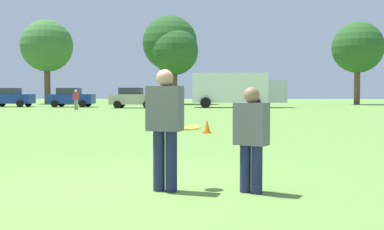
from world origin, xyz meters
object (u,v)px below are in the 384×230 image
Objects in this scene: player_defender at (251,134)px; traffic_cone at (207,126)px; parked_car_near_left at (10,97)px; bystander_far_jogger at (76,98)px; frisbee at (192,128)px; parked_car_mid_left at (71,97)px; player_thrower at (165,123)px; parked_car_center at (133,98)px; box_truck at (237,89)px.

traffic_cone is (-0.84, 9.59, -0.62)m from player_defender.
parked_car_near_left is (-20.42, 36.78, 0.08)m from player_defender.
player_defender is at bearing -68.43° from bystander_far_jogger.
parked_car_near_left reaches higher than frisbee.
parked_car_near_left is at bearing 119.04° from player_defender.
player_thrower is at bearing -70.20° from parked_car_mid_left.
parked_car_near_left is at bearing 169.12° from parked_car_center.
frisbee is 0.06× the size of parked_car_center.
frisbee is 0.03× the size of box_truck.
parked_car_mid_left and parked_car_center have the same top height.
bystander_far_jogger reaches higher than traffic_cone.
box_truck reaches higher than parked_car_mid_left.
parked_car_near_left is at bearing 125.76° from traffic_cone.
player_defender is 5.54× the size of frisbee.
player_defender is 0.36× the size of parked_car_near_left.
bystander_far_jogger reaches higher than player_defender.
bystander_far_jogger is at bearing 111.57° from player_defender.
parked_car_center is at bearing 101.16° from player_thrower.
player_defender is at bearing -60.96° from parked_car_near_left.
player_thrower is at bearing 178.18° from player_defender.
bystander_far_jogger is (-11.03, 29.81, 0.00)m from frisbee.
box_truck is (21.72, -0.77, 0.83)m from parked_car_near_left.
bystander_far_jogger is (-13.18, -5.94, -0.83)m from box_truck.
player_defender is at bearing -85.00° from traffic_cone.
player_defender reaches higher than traffic_cone.
parked_car_center is (6.34, -2.09, 0.00)m from parked_car_mid_left.
player_defender reaches higher than frisbee.
parked_car_center is at bearing 103.12° from player_defender.
frisbee is at bearing -69.55° from parked_car_mid_left.
traffic_cone is 30.11m from parked_car_mid_left.
parked_car_near_left is (-19.18, 36.74, -0.08)m from player_thrower.
parked_car_center is at bearing 48.18° from bystander_far_jogger.
box_truck is at bearing 24.26° from bystander_far_jogger.
traffic_cone is at bearing -54.24° from parked_car_near_left.
parked_car_mid_left is at bearing 116.69° from traffic_cone.
traffic_cone is at bearing 87.59° from player_thrower.
parked_car_mid_left is at bearing 109.80° from player_thrower.
player_thrower is 6.47× the size of frisbee.
box_truck is at bearing -1.71° from parked_car_mid_left.
parked_car_center is (-7.18, 24.81, 0.69)m from traffic_cone.
player_defender is 36.05m from box_truck.
parked_car_near_left is 21.75m from box_truck.
player_defender is 32.34m from bystander_far_jogger.
player_thrower is 0.42× the size of parked_car_mid_left.
player_thrower is 38.73m from parked_car_mid_left.
box_truck is 5.26× the size of bystander_far_jogger.
player_thrower is at bearing -94.04° from box_truck.
player_defender is 39.21m from parked_car_mid_left.
box_truck reaches higher than parked_car_near_left.
player_defender is 0.94× the size of bystander_far_jogger.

